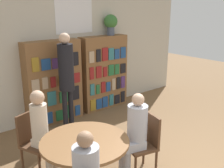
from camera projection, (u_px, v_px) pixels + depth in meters
name	position (u px, v px, depth m)	size (l,w,h in m)	color
wall_back	(75.00, 47.00, 5.75)	(6.40, 0.07, 3.00)	beige
bookshelf_left	(54.00, 82.00, 5.39)	(1.19, 0.34, 1.71)	brown
bookshelf_right	(104.00, 73.00, 6.19)	(1.19, 0.34, 1.71)	brown
flower_vase	(111.00, 23.00, 5.99)	(0.31, 0.31, 0.47)	#475166
reading_table	(85.00, 149.00, 3.38)	(1.15, 1.15, 0.71)	brown
chair_left_side	(34.00, 139.00, 3.83)	(0.52, 0.52, 0.89)	brown
chair_far_side	(145.00, 141.00, 3.77)	(0.49, 0.49, 0.89)	brown
seated_reader_left	(42.00, 128.00, 3.68)	(0.34, 0.38, 1.26)	beige
seated_reader_right	(135.00, 130.00, 3.64)	(0.41, 0.35, 1.23)	#B2B7C6
librarian_standing	(66.00, 72.00, 4.95)	(0.29, 0.56, 1.90)	black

